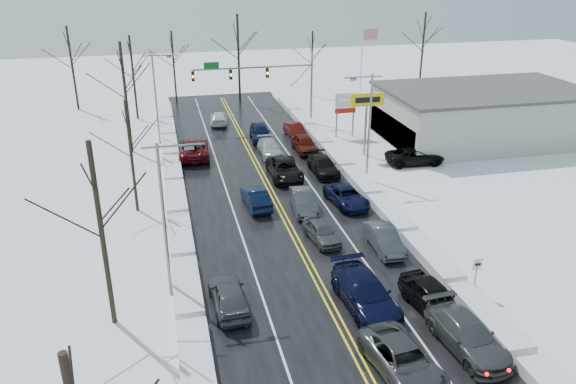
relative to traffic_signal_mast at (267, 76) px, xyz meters
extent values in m
plane|color=white|center=(-3.45, -27.99, -5.48)|extent=(160.00, 160.00, 0.00)
cube|color=black|center=(-3.45, -25.99, -5.47)|extent=(14.00, 84.00, 0.01)
cube|color=silver|center=(-11.05, -25.99, -5.48)|extent=(1.56, 72.00, 0.64)
cube|color=silver|center=(4.15, -25.99, -5.48)|extent=(1.56, 72.00, 0.64)
cylinder|color=slate|center=(5.05, 0.01, -1.48)|extent=(0.24, 0.24, 8.00)
cylinder|color=slate|center=(-1.45, 0.01, 1.02)|extent=(13.00, 0.18, 0.18)
cylinder|color=slate|center=(3.85, 0.01, -0.08)|extent=(2.33, 0.10, 2.33)
cube|color=#0C591E|center=(-5.95, 0.01, 1.42)|extent=(1.60, 0.08, 0.70)
cube|color=black|center=(0.05, 0.01, 0.37)|extent=(0.32, 0.25, 1.05)
sphere|color=#3F0705|center=(0.05, -0.15, 0.67)|extent=(0.20, 0.20, 0.20)
sphere|color=orange|center=(0.05, -0.15, 0.37)|extent=(0.22, 0.22, 0.22)
sphere|color=black|center=(0.05, -0.15, 0.07)|extent=(0.20, 0.20, 0.20)
cube|color=black|center=(-3.95, 0.01, 0.37)|extent=(0.32, 0.25, 1.05)
sphere|color=#3F0705|center=(-3.95, -0.15, 0.67)|extent=(0.20, 0.20, 0.20)
sphere|color=orange|center=(-3.95, -0.15, 0.37)|extent=(0.22, 0.22, 0.22)
sphere|color=black|center=(-3.95, -0.15, 0.07)|extent=(0.20, 0.20, 0.20)
cube|color=black|center=(-7.95, 0.01, 0.37)|extent=(0.32, 0.25, 1.05)
sphere|color=#3F0705|center=(-7.95, -0.15, 0.67)|extent=(0.20, 0.20, 0.20)
sphere|color=orange|center=(-7.95, -0.15, 0.37)|extent=(0.22, 0.22, 0.22)
sphere|color=black|center=(-7.95, -0.15, 0.07)|extent=(0.20, 0.20, 0.20)
cylinder|color=slate|center=(7.05, -11.99, -2.68)|extent=(0.20, 0.20, 5.60)
cube|color=yellow|center=(7.05, -11.99, -0.08)|extent=(3.20, 0.30, 1.20)
cube|color=black|center=(7.05, -12.16, -0.08)|extent=(2.40, 0.04, 0.50)
cylinder|color=slate|center=(6.15, -5.99, -3.48)|extent=(0.16, 0.16, 4.00)
cylinder|color=slate|center=(7.95, -5.99, -3.48)|extent=(0.16, 0.16, 4.00)
cube|color=white|center=(7.05, -5.99, -1.18)|extent=(2.20, 0.22, 0.70)
cube|color=white|center=(7.05, -5.99, -1.98)|extent=(2.20, 0.22, 0.70)
cube|color=#AA1D0D|center=(7.05, -5.99, -2.68)|extent=(2.20, 0.22, 0.50)
cylinder|color=slate|center=(4.75, -35.99, -4.38)|extent=(0.08, 0.08, 2.20)
cube|color=white|center=(4.75, -35.99, -3.48)|extent=(0.55, 0.05, 0.70)
cube|color=black|center=(4.75, -36.03, -3.48)|extent=(0.35, 0.02, 0.15)
cylinder|color=silver|center=(11.55, 2.01, -0.48)|extent=(0.14, 0.14, 10.00)
cube|color=#A4A5A0|center=(20.55, -9.99, -2.98)|extent=(20.00, 12.00, 5.00)
cube|color=#262628|center=(10.60, -9.99, -3.88)|extent=(0.10, 11.00, 2.80)
cube|color=#3F3F42|center=(20.55, -9.99, -0.33)|extent=(20.40, 12.40, 0.30)
cylinder|color=slate|center=(5.05, -17.99, -0.98)|extent=(0.18, 0.18, 9.00)
cylinder|color=slate|center=(4.25, -17.99, 3.32)|extent=(3.20, 0.12, 0.12)
cube|color=slate|center=(3.45, -17.99, 3.17)|extent=(0.50, 0.25, 0.18)
cylinder|color=slate|center=(-11.95, -31.99, -0.98)|extent=(0.18, 0.18, 9.00)
cylinder|color=slate|center=(-11.15, -31.99, 3.32)|extent=(3.20, 0.12, 0.12)
cube|color=slate|center=(-10.35, -31.99, 3.17)|extent=(0.50, 0.25, 0.18)
cylinder|color=slate|center=(-11.95, -3.99, -0.98)|extent=(0.18, 0.18, 9.00)
cylinder|color=slate|center=(-11.15, -3.99, 3.32)|extent=(3.20, 0.12, 0.12)
cube|color=slate|center=(-10.35, -3.99, 3.17)|extent=(0.50, 0.25, 0.18)
cylinder|color=#2D231C|center=(-14.95, -33.99, -0.48)|extent=(0.27, 0.27, 10.00)
cylinder|color=#2D231C|center=(-13.95, -19.99, -1.23)|extent=(0.23, 0.23, 8.50)
cylinder|color=#2D231C|center=(-14.65, -5.99, -0.23)|extent=(0.28, 0.28, 10.50)
cylinder|color=#2D231C|center=(-14.25, 6.01, -0.73)|extent=(0.25, 0.25, 9.50)
cylinder|color=#2D231C|center=(-21.45, 12.01, -0.48)|extent=(0.27, 0.27, 10.00)
cylinder|color=#2D231C|center=(-9.45, 13.01, -0.98)|extent=(0.24, 0.24, 9.00)
cylinder|color=#2D231C|center=(-1.45, 11.01, 0.02)|extent=(0.29, 0.29, 11.00)
cylinder|color=#2D231C|center=(8.55, 12.51, -1.23)|extent=(0.23, 0.23, 8.50)
cylinder|color=#2D231C|center=(24.55, 13.01, -0.23)|extent=(0.28, 0.28, 10.50)
imported|color=#393C3E|center=(-1.81, -41.08, -5.48)|extent=(3.10, 5.57, 1.47)
imported|color=black|center=(-1.64, -35.69, -5.48)|extent=(2.72, 6.05, 1.72)
imported|color=#434548|center=(-1.81, -27.78, -5.48)|extent=(2.05, 4.07, 1.33)
imported|color=#383B3D|center=(-1.77, -22.76, -5.48)|extent=(1.96, 4.65, 1.49)
imported|color=black|center=(-1.66, -15.97, -5.48)|extent=(2.67, 5.59, 1.54)
imported|color=#ABAEB3|center=(-1.76, -9.91, -5.48)|extent=(1.98, 4.73, 1.37)
imported|color=black|center=(-1.78, -5.15, -5.48)|extent=(2.25, 5.01, 1.67)
imported|color=#404345|center=(1.95, -40.09, -5.48)|extent=(2.67, 5.56, 1.56)
imported|color=black|center=(1.77, -36.83, -5.48)|extent=(2.48, 5.00, 1.64)
imported|color=#3B3D40|center=(1.84, -29.79, -5.48)|extent=(1.62, 4.41, 1.44)
imported|color=black|center=(1.72, -22.54, -5.48)|extent=(2.80, 5.06, 1.34)
imported|color=black|center=(1.85, -15.77, -5.48)|extent=(2.04, 4.97, 1.44)
imported|color=#440F09|center=(1.73, -9.81, -5.48)|extent=(1.91, 4.71, 1.60)
imported|color=#4C0B0A|center=(2.00, -4.90, -5.48)|extent=(1.84, 4.35, 1.40)
imported|color=black|center=(-5.12, -21.35, -5.48)|extent=(1.83, 4.57, 1.48)
imported|color=#540B10|center=(-8.87, -8.96, -5.48)|extent=(3.11, 6.15, 1.67)
imported|color=silver|center=(-5.25, 1.80, -5.48)|extent=(2.46, 4.81, 1.34)
imported|color=#3E4043|center=(-8.88, -34.09, -5.48)|extent=(2.06, 4.68, 1.57)
imported|color=black|center=(10.70, -15.39, -5.48)|extent=(5.47, 2.76, 1.48)
imported|color=black|center=(13.46, -12.71, -5.48)|extent=(2.22, 5.18, 1.49)
imported|color=black|center=(11.73, -5.80, -5.48)|extent=(1.72, 4.04, 1.36)
camera|label=1|loc=(-11.61, -59.86, 12.43)|focal=35.00mm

